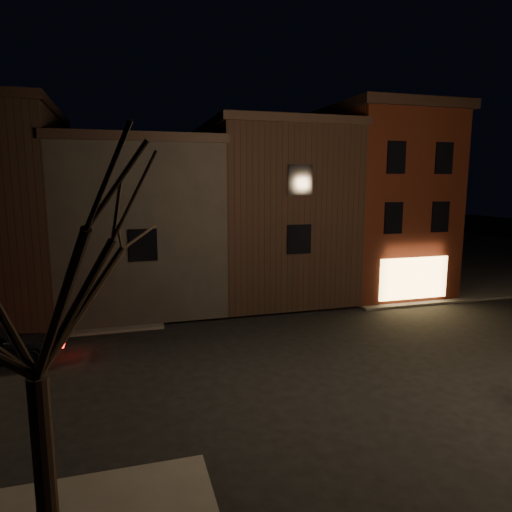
# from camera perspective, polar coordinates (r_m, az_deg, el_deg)

# --- Properties ---
(ground) EXTENTS (120.00, 120.00, 0.00)m
(ground) POSITION_cam_1_polar(r_m,az_deg,el_deg) (17.34, 7.28, -12.56)
(ground) COLOR black
(ground) RESTS_ON ground
(sidewalk_far_right) EXTENTS (30.00, 30.00, 0.12)m
(sidewalk_far_right) POSITION_cam_1_polar(r_m,az_deg,el_deg) (44.17, 20.87, 0.35)
(sidewalk_far_right) COLOR #2D2B28
(sidewalk_far_right) RESTS_ON ground
(corner_building) EXTENTS (6.50, 8.50, 10.50)m
(corner_building) POSITION_cam_1_polar(r_m,az_deg,el_deg) (28.25, 14.81, 6.87)
(corner_building) COLOR #40150B
(corner_building) RESTS_ON ground
(row_building_a) EXTENTS (7.30, 10.30, 9.40)m
(row_building_a) POSITION_cam_1_polar(r_m,az_deg,el_deg) (26.52, 1.40, 5.81)
(row_building_a) COLOR black
(row_building_a) RESTS_ON ground
(row_building_b) EXTENTS (7.80, 10.30, 8.40)m
(row_building_b) POSITION_cam_1_polar(r_m,az_deg,el_deg) (25.32, -14.48, 4.23)
(row_building_b) COLOR black
(row_building_b) RESTS_ON ground
(bare_tree_left) EXTENTS (5.60, 5.60, 7.50)m
(bare_tree_left) POSITION_cam_1_polar(r_m,az_deg,el_deg) (7.93, -26.78, 1.09)
(bare_tree_left) COLOR black
(bare_tree_left) RESTS_ON sidewalk_near_left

